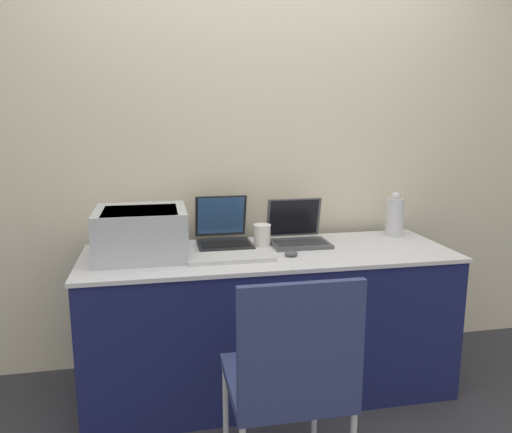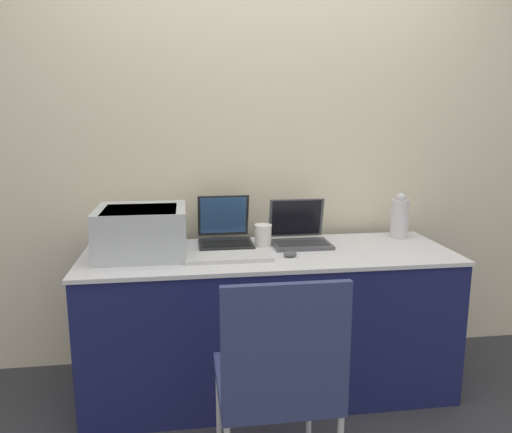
{
  "view_description": "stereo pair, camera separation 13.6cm",
  "coord_description": "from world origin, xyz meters",
  "px_view_note": "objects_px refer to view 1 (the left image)",
  "views": [
    {
      "loc": [
        -0.55,
        -2.09,
        1.44
      ],
      "look_at": [
        -0.06,
        0.35,
        0.94
      ],
      "focal_mm": 35.0,
      "sensor_mm": 36.0,
      "label": 1
    },
    {
      "loc": [
        -0.42,
        -2.12,
        1.44
      ],
      "look_at": [
        -0.06,
        0.35,
        0.94
      ],
      "focal_mm": 35.0,
      "sensor_mm": 36.0,
      "label": 2
    }
  ],
  "objects_px": {
    "mouse": "(291,254)",
    "chair": "(290,373)",
    "coffee_cup": "(262,235)",
    "metal_pitcher": "(395,216)",
    "laptop_right": "(298,234)",
    "printer": "(141,231)",
    "laptop_left": "(223,234)",
    "external_keyboard": "(230,257)"
  },
  "relations": [
    {
      "from": "printer",
      "to": "metal_pitcher",
      "type": "xyz_separation_m",
      "value": [
        1.42,
        0.16,
        -0.01
      ]
    },
    {
      "from": "metal_pitcher",
      "to": "external_keyboard",
      "type": "bearing_deg",
      "value": -163.49
    },
    {
      "from": "chair",
      "to": "printer",
      "type": "bearing_deg",
      "value": 123.12
    },
    {
      "from": "external_keyboard",
      "to": "chair",
      "type": "relative_size",
      "value": 0.46
    },
    {
      "from": "metal_pitcher",
      "to": "chair",
      "type": "bearing_deg",
      "value": -131.97
    },
    {
      "from": "laptop_left",
      "to": "external_keyboard",
      "type": "distance_m",
      "value": 0.3
    },
    {
      "from": "laptop_right",
      "to": "mouse",
      "type": "bearing_deg",
      "value": -113.0
    },
    {
      "from": "laptop_left",
      "to": "laptop_right",
      "type": "bearing_deg",
      "value": -8.6
    },
    {
      "from": "printer",
      "to": "laptop_left",
      "type": "bearing_deg",
      "value": 20.52
    },
    {
      "from": "external_keyboard",
      "to": "mouse",
      "type": "distance_m",
      "value": 0.3
    },
    {
      "from": "laptop_left",
      "to": "metal_pitcher",
      "type": "height_order",
      "value": "metal_pitcher"
    },
    {
      "from": "mouse",
      "to": "metal_pitcher",
      "type": "height_order",
      "value": "metal_pitcher"
    },
    {
      "from": "laptop_left",
      "to": "laptop_right",
      "type": "relative_size",
      "value": 1.08
    },
    {
      "from": "laptop_left",
      "to": "external_keyboard",
      "type": "bearing_deg",
      "value": -91.29
    },
    {
      "from": "printer",
      "to": "laptop_right",
      "type": "height_order",
      "value": "printer"
    },
    {
      "from": "laptop_right",
      "to": "external_keyboard",
      "type": "height_order",
      "value": "laptop_right"
    },
    {
      "from": "mouse",
      "to": "printer",
      "type": "bearing_deg",
      "value": 168.58
    },
    {
      "from": "mouse",
      "to": "chair",
      "type": "bearing_deg",
      "value": -105.28
    },
    {
      "from": "laptop_right",
      "to": "chair",
      "type": "height_order",
      "value": "laptop_right"
    },
    {
      "from": "coffee_cup",
      "to": "metal_pitcher",
      "type": "relative_size",
      "value": 0.45
    },
    {
      "from": "mouse",
      "to": "external_keyboard",
      "type": "bearing_deg",
      "value": 178.52
    },
    {
      "from": "printer",
      "to": "laptop_right",
      "type": "relative_size",
      "value": 1.43
    },
    {
      "from": "laptop_right",
      "to": "coffee_cup",
      "type": "bearing_deg",
      "value": -176.07
    },
    {
      "from": "laptop_left",
      "to": "metal_pitcher",
      "type": "bearing_deg",
      "value": -0.07
    },
    {
      "from": "mouse",
      "to": "metal_pitcher",
      "type": "xyz_separation_m",
      "value": [
        0.7,
        0.31,
        0.1
      ]
    },
    {
      "from": "external_keyboard",
      "to": "coffee_cup",
      "type": "xyz_separation_m",
      "value": [
        0.2,
        0.22,
        0.05
      ]
    },
    {
      "from": "laptop_left",
      "to": "external_keyboard",
      "type": "xyz_separation_m",
      "value": [
        -0.01,
        -0.3,
        -0.05
      ]
    },
    {
      "from": "printer",
      "to": "metal_pitcher",
      "type": "relative_size",
      "value": 1.69
    },
    {
      "from": "printer",
      "to": "chair",
      "type": "xyz_separation_m",
      "value": [
        0.54,
        -0.83,
        -0.37
      ]
    },
    {
      "from": "laptop_left",
      "to": "metal_pitcher",
      "type": "distance_m",
      "value": 1.0
    },
    {
      "from": "laptop_left",
      "to": "coffee_cup",
      "type": "distance_m",
      "value": 0.21
    },
    {
      "from": "laptop_right",
      "to": "coffee_cup",
      "type": "distance_m",
      "value": 0.2
    },
    {
      "from": "external_keyboard",
      "to": "metal_pitcher",
      "type": "bearing_deg",
      "value": 16.51
    },
    {
      "from": "laptop_right",
      "to": "external_keyboard",
      "type": "distance_m",
      "value": 0.47
    },
    {
      "from": "external_keyboard",
      "to": "printer",
      "type": "bearing_deg",
      "value": 161.8
    },
    {
      "from": "printer",
      "to": "coffee_cup",
      "type": "xyz_separation_m",
      "value": [
        0.63,
        0.09,
        -0.07
      ]
    },
    {
      "from": "printer",
      "to": "chair",
      "type": "relative_size",
      "value": 0.48
    },
    {
      "from": "printer",
      "to": "mouse",
      "type": "height_order",
      "value": "printer"
    },
    {
      "from": "metal_pitcher",
      "to": "chair",
      "type": "xyz_separation_m",
      "value": [
        -0.89,
        -0.98,
        -0.36
      ]
    },
    {
      "from": "laptop_right",
      "to": "external_keyboard",
      "type": "bearing_deg",
      "value": -149.73
    },
    {
      "from": "coffee_cup",
      "to": "chair",
      "type": "bearing_deg",
      "value": -95.46
    },
    {
      "from": "coffee_cup",
      "to": "metal_pitcher",
      "type": "bearing_deg",
      "value": 5.25
    }
  ]
}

